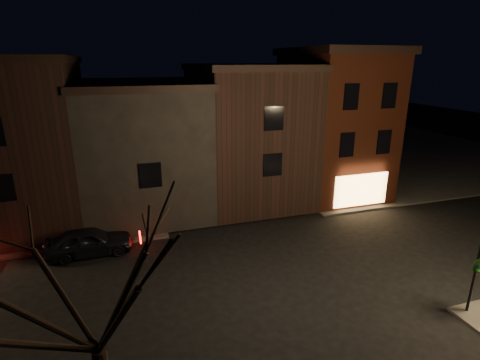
# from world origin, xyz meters

# --- Properties ---
(ground) EXTENTS (120.00, 120.00, 0.00)m
(ground) POSITION_xyz_m (0.00, 0.00, 0.00)
(ground) COLOR black
(ground) RESTS_ON ground
(sidewalk_far_right) EXTENTS (30.00, 30.00, 0.12)m
(sidewalk_far_right) POSITION_xyz_m (20.00, 20.00, 0.06)
(sidewalk_far_right) COLOR #2D2B28
(sidewalk_far_right) RESTS_ON ground
(corner_building) EXTENTS (6.50, 8.50, 10.50)m
(corner_building) POSITION_xyz_m (8.00, 9.47, 5.40)
(corner_building) COLOR #3D160B
(corner_building) RESTS_ON ground
(row_building_a) EXTENTS (7.30, 10.30, 9.40)m
(row_building_a) POSITION_xyz_m (1.50, 10.50, 4.83)
(row_building_a) COLOR black
(row_building_a) RESTS_ON ground
(row_building_b) EXTENTS (7.80, 10.30, 8.40)m
(row_building_b) POSITION_xyz_m (-5.75, 10.50, 4.33)
(row_building_b) COLOR black
(row_building_b) RESTS_ON ground
(row_building_c) EXTENTS (7.30, 10.30, 9.90)m
(row_building_c) POSITION_xyz_m (-13.00, 10.50, 5.08)
(row_building_c) COLOR black
(row_building_c) RESTS_ON ground
(bare_tree_left) EXTENTS (5.60, 5.60, 7.50)m
(bare_tree_left) POSITION_xyz_m (-8.00, -7.00, 5.43)
(bare_tree_left) COLOR black
(bare_tree_left) RESTS_ON sidewalk_near_left
(parked_car_a) EXTENTS (4.35, 1.87, 1.47)m
(parked_car_a) POSITION_xyz_m (-9.18, 4.37, 0.73)
(parked_car_a) COLOR black
(parked_car_a) RESTS_ON ground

